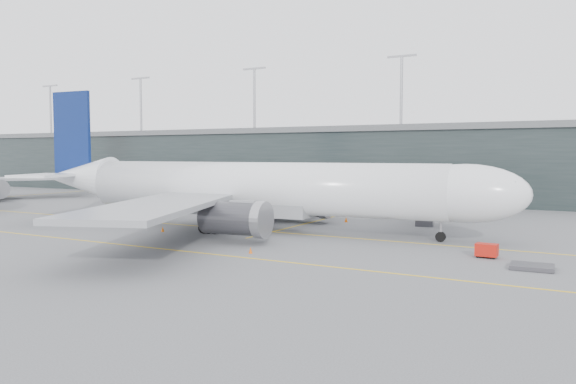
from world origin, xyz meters
The scene contains 17 objects.
ground centered at (0.00, 0.00, 0.00)m, with size 320.00×320.00×0.00m, color #505155.
taxiline_a centered at (0.00, -4.00, 0.01)m, with size 160.00×0.25×0.02m, color yellow.
taxiline_b centered at (0.00, -20.00, 0.01)m, with size 160.00×0.25×0.02m, color yellow.
taxiline_lead_main centered at (5.00, 20.00, 0.01)m, with size 0.25×60.00×0.02m, color yellow.
taxiline_lead_adj centered at (-75.00, 20.00, 0.01)m, with size 0.25×60.00×0.02m, color yellow.
terminal centered at (0.00, 58.00, 7.62)m, with size 240.00×36.00×29.00m.
main_aircraft centered at (2.28, -3.68, 5.25)m, with size 66.70×62.49×18.70m.
jet_bridge centered at (18.66, 25.45, 5.50)m, with size 11.52×48.07×7.35m.
gse_cart centered at (31.17, -9.29, 0.74)m, with size 2.00×1.32×1.33m.
baggage_dolly centered at (35.38, -12.74, 0.21)m, with size 3.44×2.75×0.34m, color #37363B.
uld_a centered at (-3.43, 9.22, 0.99)m, with size 2.45×2.17×1.88m.
uld_b centered at (-3.78, 10.90, 0.99)m, with size 2.33×1.99×1.89m.
uld_c centered at (-0.90, 9.98, 0.90)m, with size 1.95×1.58×1.72m.
cone_nose centered at (31.46, -7.26, 0.33)m, with size 0.41×0.41×0.65m, color #CC660B.
cone_wing_stbd centered at (10.62, -17.83, 0.31)m, with size 0.39×0.39×0.61m, color #D7530B.
cone_wing_port centered at (9.24, 9.43, 0.37)m, with size 0.47×0.47×0.75m, color orange.
cone_tail centered at (-6.99, -10.36, 0.32)m, with size 0.41×0.41×0.65m, color orange.
Camera 1 is at (39.63, -63.44, 9.76)m, focal length 35.00 mm.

